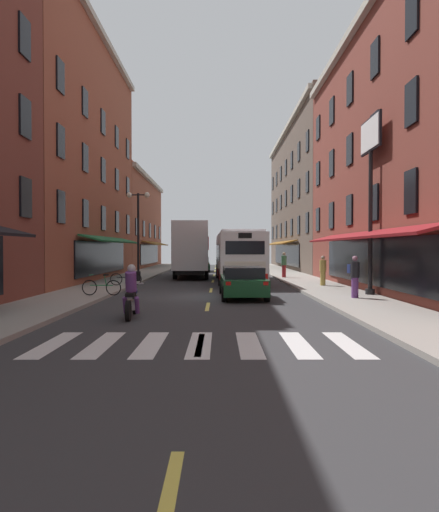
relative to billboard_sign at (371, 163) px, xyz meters
name	(u,v)px	position (x,y,z in m)	size (l,w,h in m)	color
ground_plane	(210,298)	(-7.05, 0.41, -5.93)	(34.80, 80.00, 0.10)	#333335
lane_centre_dashes	(210,297)	(-7.05, 0.16, -5.88)	(0.14, 73.90, 0.01)	#DBCC4C
crosswalk_near	(200,344)	(-7.05, -9.59, -5.88)	(7.10, 2.80, 0.01)	silver
sidewalk_left	(78,295)	(-12.95, 0.41, -5.81)	(3.00, 80.00, 0.14)	gray
sidewalk_right	(341,295)	(-1.15, 0.41, -5.81)	(3.00, 80.00, 0.14)	gray
storefront_row_right	(424,167)	(4.33, 4.40, 0.62)	(9.44, 79.90, 14.72)	brown
billboard_sign	(371,163)	(0.00, 0.00, 0.00)	(0.40, 2.41, 7.73)	black
transit_bus	(238,256)	(-5.44, 9.39, -4.21)	(2.87, 11.50, 3.19)	white
box_truck	(192,250)	(-8.65, 13.43, -3.82)	(2.64, 8.44, 4.00)	black
sedan_near	(200,264)	(-8.48, 22.44, -5.19)	(2.05, 4.43, 1.36)	#144723
sedan_mid	(243,282)	(-5.60, -0.02, -5.18)	(2.04, 4.67, 1.36)	#144723
motorcycle_rider	(132,295)	(-9.34, -5.75, -5.17)	(0.62, 2.07, 1.66)	black
bicycle_near	(126,279)	(-11.75, 4.90, -5.38)	(1.71, 0.48, 0.91)	black
bicycle_mid	(102,287)	(-11.68, -0.43, -5.38)	(1.71, 0.48, 0.91)	black
pedestrian_near	(355,276)	(-1.10, -1.38, -4.83)	(0.44, 0.52, 1.71)	#66387F
pedestrian_mid	(323,270)	(-0.97, 4.76, -4.91)	(0.36, 0.36, 1.62)	#B29947
pedestrian_far	(284,264)	(-2.09, 11.67, -4.83)	(0.36, 0.36, 1.76)	maroon
street_lamp_twin	(138,232)	(-11.65, 8.10, -2.70)	(1.42, 0.32, 5.50)	black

